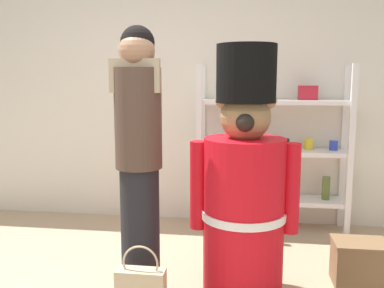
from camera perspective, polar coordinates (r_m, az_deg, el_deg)
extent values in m
cube|color=silver|center=(4.18, -0.46, 7.41)|extent=(6.40, 0.12, 2.60)
cube|color=white|center=(3.84, 0.97, -0.72)|extent=(0.05, 0.05, 1.53)
cube|color=white|center=(3.91, 20.69, -1.11)|extent=(0.05, 0.05, 1.53)
cube|color=white|center=(4.13, 1.47, -0.04)|extent=(0.05, 0.05, 1.53)
cube|color=white|center=(4.20, 19.80, -0.42)|extent=(0.05, 0.05, 1.53)
cube|color=white|center=(4.07, 10.62, -7.39)|extent=(1.33, 0.30, 0.04)
cube|color=white|center=(3.97, 10.80, -1.01)|extent=(1.33, 0.30, 0.04)
cube|color=white|center=(3.92, 10.99, 5.62)|extent=(1.33, 0.30, 0.04)
cylinder|color=pink|center=(4.00, 2.86, 0.21)|extent=(0.08, 0.08, 0.10)
cylinder|color=navy|center=(3.97, 6.02, 0.04)|extent=(0.07, 0.07, 0.09)
cylinder|color=red|center=(3.98, 9.22, 0.11)|extent=(0.10, 0.10, 0.11)
cylinder|color=black|center=(3.96, 12.43, -0.02)|extent=(0.09, 0.09, 0.10)
cylinder|color=yellow|center=(4.03, 15.53, -0.02)|extent=(0.09, 0.09, 0.10)
cylinder|color=blue|center=(4.07, 18.62, -0.18)|extent=(0.08, 0.08, 0.09)
cylinder|color=silver|center=(4.04, 3.56, -5.37)|extent=(0.06, 0.06, 0.24)
cylinder|color=navy|center=(4.03, 8.30, -5.79)|extent=(0.07, 0.07, 0.19)
cylinder|color=#B27226|center=(4.03, 13.05, -5.83)|extent=(0.08, 0.08, 0.20)
cylinder|color=#596B33|center=(4.10, 17.68, -5.72)|extent=(0.07, 0.07, 0.21)
cube|color=gold|center=(3.91, 6.62, 7.09)|extent=(0.17, 0.14, 0.15)
cube|color=#B21E2D|center=(3.95, 15.40, 6.71)|extent=(0.16, 0.13, 0.13)
cylinder|color=red|center=(2.76, 6.99, -9.93)|extent=(0.52, 0.52, 1.04)
cylinder|color=white|center=(2.75, 7.00, -9.36)|extent=(0.54, 0.54, 0.05)
sphere|color=#98754C|center=(2.62, 7.25, 3.69)|extent=(0.31, 0.31, 0.31)
sphere|color=#98754C|center=(2.62, 4.35, 5.98)|extent=(0.11, 0.11, 0.11)
sphere|color=#98754C|center=(2.62, 10.24, 5.86)|extent=(0.11, 0.11, 0.11)
cylinder|color=black|center=(2.61, 7.36, 9.44)|extent=(0.37, 0.37, 0.35)
cylinder|color=red|center=(2.71, 0.89, -5.59)|extent=(0.11, 0.11, 0.57)
cylinder|color=red|center=(2.71, 13.26, -5.85)|extent=(0.11, 0.11, 0.57)
sphere|color=black|center=(2.48, 7.20, 2.87)|extent=(0.11, 0.11, 0.11)
cylinder|color=black|center=(2.76, -7.01, -11.88)|extent=(0.25, 0.25, 0.85)
cylinder|color=#4C382D|center=(2.60, -7.31, 3.45)|extent=(0.29, 0.29, 0.61)
sphere|color=#A37556|center=(2.59, -7.49, 12.40)|extent=(0.22, 0.22, 0.22)
cube|color=tan|center=(2.53, -7.77, 9.15)|extent=(0.30, 0.04, 0.20)
sphere|color=black|center=(2.62, -7.39, 13.45)|extent=(0.21, 0.21, 0.21)
torus|color=#C1AD89|center=(2.51, -6.91, -15.74)|extent=(0.21, 0.01, 0.21)
cube|color=brown|center=(3.21, 21.70, -14.90)|extent=(0.35, 0.26, 0.29)
cube|color=brown|center=(3.15, 21.86, -12.34)|extent=(0.36, 0.27, 0.02)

